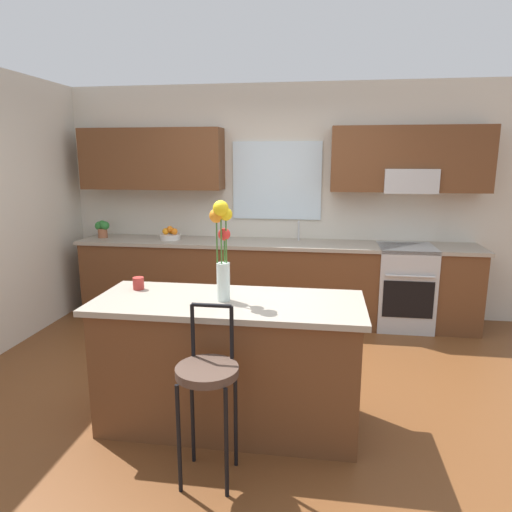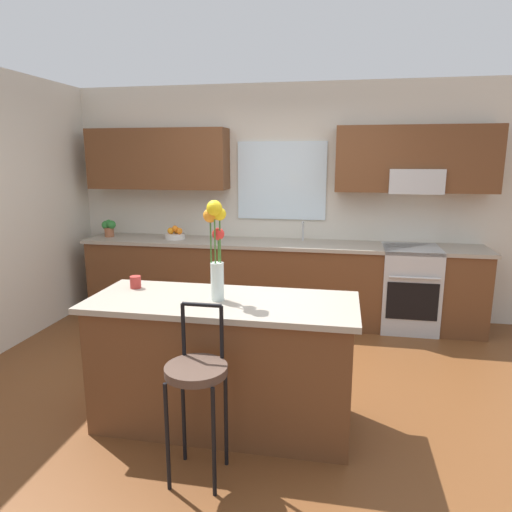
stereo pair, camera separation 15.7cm
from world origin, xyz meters
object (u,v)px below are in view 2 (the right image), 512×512
object	(u,v)px
bar_stool_near	(197,378)
mug_ceramic	(135,282)
flower_vase	(216,243)
potted_plant_small	(109,227)
oven_range	(409,288)
kitchen_island	(223,362)
fruit_bowl_oranges	(175,234)

from	to	relation	value
bar_stool_near	mug_ceramic	world-z (taller)	bar_stool_near
flower_vase	bar_stool_near	bearing A→B (deg)	-86.92
potted_plant_small	bar_stool_near	bearing A→B (deg)	-54.36
oven_range	flower_vase	size ratio (longest dim) A/B	1.36
bar_stool_near	flower_vase	distance (m)	0.88
mug_ceramic	kitchen_island	bearing A→B (deg)	-12.77
kitchen_island	potted_plant_small	size ratio (longest dim) A/B	8.74
flower_vase	fruit_bowl_oranges	size ratio (longest dim) A/B	2.82
kitchen_island	oven_range	bearing A→B (deg)	54.98
bar_stool_near	potted_plant_small	xyz separation A→B (m)	(-2.01, 2.80, 0.40)
bar_stool_near	potted_plant_small	world-z (taller)	potted_plant_small
kitchen_island	flower_vase	distance (m)	0.85
mug_ceramic	fruit_bowl_oranges	size ratio (longest dim) A/B	0.37
bar_stool_near	oven_range	bearing A→B (deg)	61.02
bar_stool_near	potted_plant_small	bearing A→B (deg)	125.64
flower_vase	potted_plant_small	bearing A→B (deg)	131.51
flower_vase	mug_ceramic	world-z (taller)	flower_vase
kitchen_island	fruit_bowl_oranges	size ratio (longest dim) A/B	7.65
flower_vase	potted_plant_small	distance (m)	3.00
kitchen_island	flower_vase	world-z (taller)	flower_vase
fruit_bowl_oranges	potted_plant_small	bearing A→B (deg)	-179.69
flower_vase	oven_range	bearing A→B (deg)	54.65
oven_range	potted_plant_small	bearing A→B (deg)	179.60
bar_stool_near	kitchen_island	bearing A→B (deg)	90.00
oven_range	fruit_bowl_oranges	world-z (taller)	fruit_bowl_oranges
flower_vase	fruit_bowl_oranges	bearing A→B (deg)	116.78
potted_plant_small	fruit_bowl_oranges	bearing A→B (deg)	0.31
oven_range	kitchen_island	bearing A→B (deg)	-125.02
bar_stool_near	potted_plant_small	size ratio (longest dim) A/B	4.96
bar_stool_near	mug_ceramic	size ratio (longest dim) A/B	11.58
fruit_bowl_oranges	potted_plant_small	xyz separation A→B (m)	(-0.85, -0.00, 0.07)
kitchen_island	mug_ceramic	xyz separation A→B (m)	(-0.70, 0.16, 0.50)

